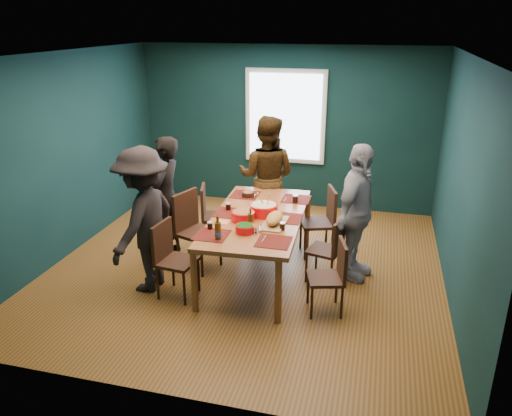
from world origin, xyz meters
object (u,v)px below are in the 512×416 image
at_px(chair_left_mid, 193,224).
at_px(bowl_salad, 243,216).
at_px(chair_right_mid, 331,246).
at_px(bowl_dumpling, 264,209).
at_px(person_far_left, 166,198).
at_px(chair_right_near, 333,272).
at_px(person_right, 356,213).
at_px(chair_left_far, 210,211).
at_px(dining_table, 258,221).
at_px(chair_left_near, 170,254).
at_px(cutting_board, 274,219).
at_px(person_near_left, 144,220).
at_px(bowl_herbs, 245,228).
at_px(person_back, 267,177).
at_px(chair_right_far, 324,216).

height_order(chair_left_mid, bowl_salad, chair_left_mid).
xyz_separation_m(chair_right_mid, bowl_dumpling, (-0.84, -0.01, 0.40)).
bearing_deg(person_far_left, chair_right_mid, 84.72).
relative_size(chair_right_near, person_right, 0.49).
bearing_deg(person_right, chair_left_far, 93.55).
bearing_deg(dining_table, chair_left_near, -143.72).
distance_m(chair_left_near, person_right, 2.29).
height_order(chair_right_mid, chair_right_near, chair_right_near).
bearing_deg(chair_right_mid, bowl_salad, -152.43).
xyz_separation_m(chair_left_far, cutting_board, (1.14, -0.95, 0.36)).
xyz_separation_m(chair_right_near, person_far_left, (-2.33, 0.86, 0.35)).
height_order(dining_table, chair_left_near, chair_left_near).
xyz_separation_m(person_far_left, person_right, (2.50, 0.01, 0.03)).
bearing_deg(chair_right_mid, person_far_left, -170.91).
relative_size(chair_right_mid, chair_right_near, 1.00).
distance_m(chair_left_mid, person_near_left, 0.80).
xyz_separation_m(chair_left_far, bowl_herbs, (0.86, -1.27, 0.35)).
bearing_deg(chair_left_near, chair_left_mid, 98.08).
bearing_deg(chair_left_near, chair_left_far, 97.55).
height_order(chair_right_near, person_back, person_back).
height_order(person_far_left, cutting_board, person_far_left).
bearing_deg(chair_left_near, chair_right_mid, 30.35).
xyz_separation_m(chair_left_far, person_right, (2.05, -0.47, 0.35)).
bearing_deg(person_near_left, chair_left_mid, 158.98).
distance_m(chair_right_mid, person_near_left, 2.26).
bearing_deg(chair_right_near, bowl_dumpling, 129.15).
bearing_deg(cutting_board, person_right, 29.57).
height_order(chair_left_near, person_right, person_right).
bearing_deg(dining_table, person_near_left, -155.98).
distance_m(chair_right_far, chair_right_mid, 0.79).
relative_size(dining_table, person_far_left, 1.31).
relative_size(chair_right_far, bowl_salad, 3.40).
relative_size(person_near_left, bowl_salad, 6.25).
height_order(chair_right_mid, person_back, person_back).
bearing_deg(chair_left_far, chair_right_far, -12.28).
distance_m(chair_left_near, bowl_salad, 0.96).
bearing_deg(bowl_herbs, cutting_board, 49.35).
relative_size(dining_table, person_back, 1.22).
bearing_deg(chair_left_mid, bowl_dumpling, 18.47).
distance_m(dining_table, bowl_dumpling, 0.17).
height_order(chair_left_mid, chair_right_mid, chair_left_mid).
xyz_separation_m(dining_table, bowl_dumpling, (0.07, 0.05, 0.15)).
bearing_deg(bowl_salad, chair_left_near, -145.09).
distance_m(chair_left_far, cutting_board, 1.53).
bearing_deg(chair_left_far, bowl_herbs, -71.39).
relative_size(person_far_left, bowl_herbs, 7.77).
distance_m(dining_table, chair_right_far, 1.11).
relative_size(chair_right_near, person_back, 0.47).
distance_m(dining_table, chair_right_mid, 0.94).
relative_size(person_right, bowl_herbs, 8.01).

